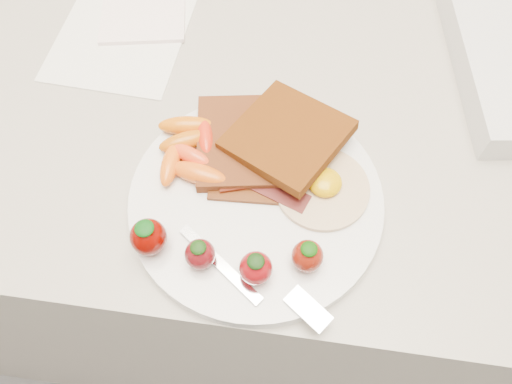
# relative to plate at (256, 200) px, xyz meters

# --- Properties ---
(counter) EXTENTS (2.00, 0.60, 0.90)m
(counter) POSITION_rel_plate_xyz_m (0.03, 0.16, -0.46)
(counter) COLOR gray
(counter) RESTS_ON ground
(plate) EXTENTS (0.27, 0.27, 0.02)m
(plate) POSITION_rel_plate_xyz_m (0.00, 0.00, 0.00)
(plate) COLOR white
(plate) RESTS_ON counter
(toast_lower) EXTENTS (0.14, 0.14, 0.01)m
(toast_lower) POSITION_rel_plate_xyz_m (-0.01, 0.06, 0.02)
(toast_lower) COLOR #381809
(toast_lower) RESTS_ON plate
(toast_upper) EXTENTS (0.15, 0.15, 0.03)m
(toast_upper) POSITION_rel_plate_xyz_m (0.02, 0.07, 0.03)
(toast_upper) COLOR #451B04
(toast_upper) RESTS_ON toast_lower
(fried_egg) EXTENTS (0.10, 0.10, 0.02)m
(fried_egg) POSITION_rel_plate_xyz_m (0.07, 0.02, 0.01)
(fried_egg) COLOR beige
(fried_egg) RESTS_ON plate
(bacon_strips) EXTENTS (0.11, 0.06, 0.01)m
(bacon_strips) POSITION_rel_plate_xyz_m (0.00, 0.01, 0.01)
(bacon_strips) COLOR black
(bacon_strips) RESTS_ON plate
(baby_carrots) EXTENTS (0.09, 0.10, 0.02)m
(baby_carrots) POSITION_rel_plate_xyz_m (-0.08, 0.04, 0.02)
(baby_carrots) COLOR #B7570A
(baby_carrots) RESTS_ON plate
(strawberries) EXTENTS (0.19, 0.05, 0.04)m
(strawberries) POSITION_rel_plate_xyz_m (-0.03, -0.07, 0.03)
(strawberries) COLOR #580400
(strawberries) RESTS_ON plate
(fork) EXTENTS (0.16, 0.09, 0.00)m
(fork) POSITION_rel_plate_xyz_m (0.02, -0.10, 0.01)
(fork) COLOR silver
(fork) RESTS_ON plate
(paper_sheet) EXTENTS (0.18, 0.23, 0.00)m
(paper_sheet) POSITION_rel_plate_xyz_m (-0.21, 0.24, -0.01)
(paper_sheet) COLOR white
(paper_sheet) RESTS_ON counter
(notepad) EXTENTS (0.14, 0.18, 0.01)m
(notepad) POSITION_rel_plate_xyz_m (-0.20, 0.29, -0.00)
(notepad) COLOR white
(notepad) RESTS_ON paper_sheet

